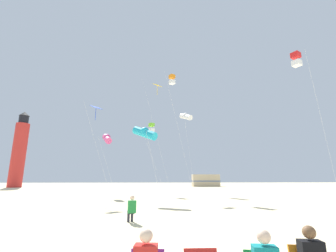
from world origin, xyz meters
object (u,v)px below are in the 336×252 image
Objects in this scene: lighthouse_distant at (19,151)px; kite_flyer_standing at (132,208)px; kite_tube_rainbow at (107,138)px; kite_box_orange at (172,80)px; kite_diamond_gold at (157,90)px; rv_van_tan at (206,180)px; kite_diamond_blue at (96,110)px; kite_box_scarlet at (296,60)px; kite_box_lime at (152,128)px; kite_tube_white at (186,116)px; kite_tube_cyan at (145,133)px.

kite_flyer_standing is at bearing -55.81° from lighthouse_distant.
kite_tube_rainbow reaches higher than kite_flyer_standing.
kite_box_orange is at bearing -1.51° from kite_tube_rainbow.
kite_diamond_gold is 34.59m from rv_van_tan.
kite_box_orange reaches higher than kite_diamond_blue.
rv_van_tan is at bearing 63.24° from kite_diamond_blue.
kite_flyer_standing is 17.22m from kite_box_scarlet.
lighthouse_distant reaches higher than kite_diamond_gold.
kite_box_lime reaches higher than kite_tube_rainbow.
kite_diamond_blue is at bearing -53.25° from lighthouse_distant.
kite_tube_white is at bearing 7.70° from kite_box_lime.
kite_diamond_blue is (-4.43, 0.72, 2.13)m from kite_tube_cyan.
kite_tube_cyan is at bearing -49.18° from lighthouse_distant.
kite_box_orange is at bearing 64.45° from kite_tube_cyan.
kite_tube_cyan is 4.97m from kite_diamond_blue.
kite_tube_white is 41.00m from lighthouse_distant.
kite_box_scarlet is 0.84× the size of kite_box_orange.
kite_tube_cyan is (0.18, 8.76, 5.11)m from kite_flyer_standing.
kite_tube_rainbow is at bearing -145.12° from kite_box_lime.
kite_box_lime is 1.06× the size of kite_diamond_blue.
kite_box_lime is 1.37× the size of rv_van_tan.
kite_diamond_gold is 1.83× the size of kite_tube_rainbow.
kite_flyer_standing is 0.13× the size of kite_box_lime.
kite_diamond_blue is at bearing -80.85° from kite_flyer_standing.
kite_diamond_gold is at bearing -81.68° from kite_box_lime.
kite_box_orange reaches higher than kite_tube_white.
kite_tube_cyan is at bearing -54.71° from kite_tube_rainbow.
kite_box_scarlet is 15.37m from kite_tube_white.
kite_box_orange is at bearing -117.63° from kite_tube_white.
rv_van_tan reaches higher than kite_flyer_standing.
kite_tube_white is at bearing 23.05° from kite_tube_rainbow.
kite_tube_cyan is 0.60× the size of kite_tube_white.
kite_tube_white reaches higher than kite_diamond_blue.
kite_box_orange is (-9.31, 9.34, 2.16)m from kite_box_scarlet.
kite_tube_cyan is at bearing -116.42° from kite_tube_white.
kite_tube_cyan reaches higher than rv_van_tan.
kite_diamond_gold is 1.98× the size of kite_tube_cyan.
kite_diamond_blue is (-4.25, 9.47, 7.23)m from kite_flyer_standing.
kite_tube_rainbow is at bearing 178.49° from kite_box_orange.
kite_box_scarlet is at bearing -41.77° from lighthouse_distant.
kite_box_orange is at bearing 134.91° from kite_box_scarlet.
kite_diamond_blue is at bearing -143.95° from kite_box_orange.
kite_diamond_gold is (1.30, 14.27, 11.26)m from kite_flyer_standing.
kite_diamond_blue is 13.71m from kite_tube_white.
kite_diamond_blue is 5.75m from kite_tube_rainbow.
rv_van_tan is at bearing 72.18° from kite_tube_white.
kite_box_lime is at bearing -172.30° from kite_tube_white.
kite_flyer_standing is 16.57m from kite_tube_rainbow.
kite_diamond_gold is 1.43× the size of kite_box_lime.
kite_tube_cyan is 12.29m from kite_tube_white.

